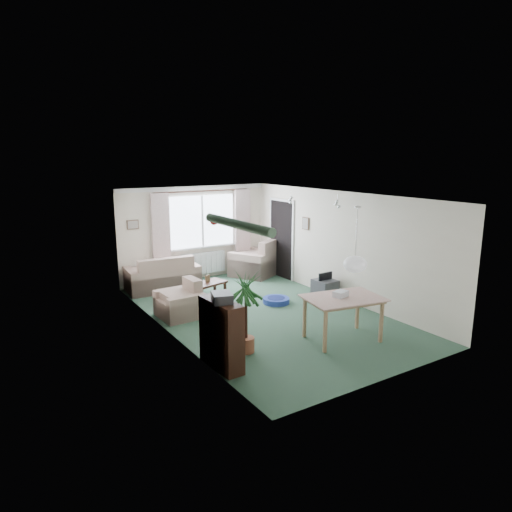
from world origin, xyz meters
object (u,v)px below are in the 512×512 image
coffee_table (208,290)px  houseplant (246,313)px  sofa (162,272)px  pet_bed (276,300)px  tv_cube (325,289)px  armchair_left (179,299)px  bookshelf (221,334)px  dining_table (342,319)px  armchair_corner (254,257)px

coffee_table → houseplant: 3.09m
sofa → houseplant: size_ratio=1.24×
pet_bed → tv_cube: bearing=-17.5°
sofa → pet_bed: sofa is taller
armchair_left → bookshelf: bearing=-10.2°
sofa → tv_cube: size_ratio=3.44×
tv_cube → pet_bed: size_ratio=0.84×
armchair_left → pet_bed: size_ratio=1.44×
houseplant → pet_bed: 2.68m
sofa → tv_cube: bearing=140.8°
coffee_table → dining_table: size_ratio=0.67×
bookshelf → tv_cube: (3.54, 1.75, -0.31)m
sofa → armchair_corner: armchair_corner is taller
armchair_left → houseplant: houseplant is taller
coffee_table → dining_table: 3.52m
coffee_table → sofa: bearing=118.3°
bookshelf → coffee_table: bearing=63.6°
armchair_corner → pet_bed: 2.47m
houseplant → dining_table: size_ratio=1.12×
armchair_left → houseplant: size_ratio=0.61×
bookshelf → sofa: bearing=77.1°
armchair_corner → coffee_table: armchair_corner is taller
sofa → dining_table: 4.83m
coffee_table → houseplant: (-0.78, -2.95, 0.50)m
coffee_table → tv_cube: size_ratio=1.65×
houseplant → sofa: bearing=88.0°
sofa → armchair_corner: (2.57, -0.02, 0.07)m
bookshelf → dining_table: 2.29m
dining_table → tv_cube: bearing=56.7°
bookshelf → tv_cube: bookshelf is taller
armchair_corner → sofa: bearing=-28.4°
armchair_corner → coffee_table: 2.27m
armchair_left → coffee_table: bearing=125.6°
sofa → armchair_left: (-0.40, -1.98, -0.05)m
sofa → bookshelf: 4.46m
houseplant → tv_cube: bearing=26.7°
armchair_corner → coffee_table: size_ratio=1.35×
bookshelf → armchair_corner: bearing=49.6°
armchair_left → pet_bed: 2.16m
armchair_corner → bookshelf: 5.48m
coffee_table → tv_cube: 2.62m
armchair_left → pet_bed: bearing=79.0°
sofa → coffee_table: 1.36m
sofa → houseplant: houseplant is taller
sofa → armchair_corner: bearing=-176.4°
bookshelf → tv_cube: 3.96m
pet_bed → houseplant: bearing=-135.5°
armchair_corner → bookshelf: bookshelf is taller
bookshelf → houseplant: bearing=21.0°
bookshelf → houseplant: (0.59, 0.27, 0.15)m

